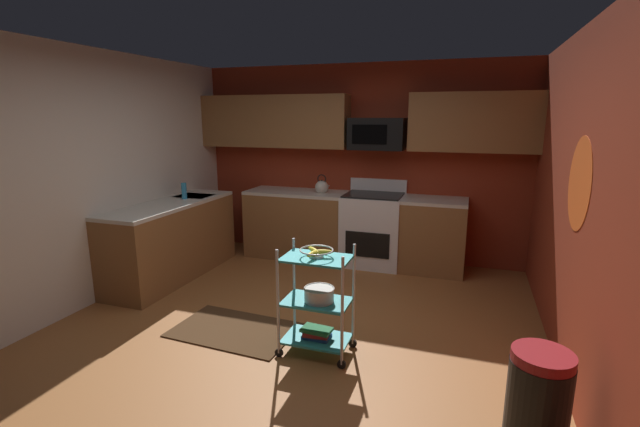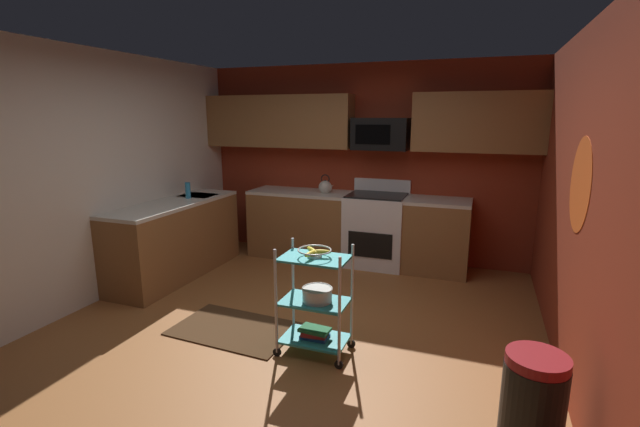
% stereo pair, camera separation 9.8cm
% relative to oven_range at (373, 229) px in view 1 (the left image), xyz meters
% --- Properties ---
extents(floor, '(4.40, 4.80, 0.04)m').
position_rel_oven_range_xyz_m(floor, '(-0.30, -2.10, -0.50)').
color(floor, '#995B2D').
rests_on(floor, ground).
extents(wall_back, '(4.52, 0.06, 2.60)m').
position_rel_oven_range_xyz_m(wall_back, '(-0.30, 0.33, 0.82)').
color(wall_back, maroon).
rests_on(wall_back, ground).
extents(wall_left, '(0.06, 4.80, 2.60)m').
position_rel_oven_range_xyz_m(wall_left, '(-2.53, -2.10, 0.82)').
color(wall_left, silver).
rests_on(wall_left, ground).
extents(wall_right, '(0.06, 4.80, 2.60)m').
position_rel_oven_range_xyz_m(wall_right, '(1.93, -2.10, 0.82)').
color(wall_right, maroon).
rests_on(wall_right, ground).
extents(wall_flower_decal, '(0.00, 0.69, 0.69)m').
position_rel_oven_range_xyz_m(wall_flower_decal, '(1.90, -1.94, 0.97)').
color(wall_flower_decal, '#E5591E').
extents(counter_run, '(3.66, 2.49, 0.92)m').
position_rel_oven_range_xyz_m(counter_run, '(-1.05, -0.49, -0.01)').
color(counter_run, brown).
rests_on(counter_run, ground).
extents(oven_range, '(0.76, 0.65, 1.10)m').
position_rel_oven_range_xyz_m(oven_range, '(0.00, 0.00, 0.00)').
color(oven_range, white).
rests_on(oven_range, ground).
extents(upper_cabinets, '(4.40, 0.33, 0.70)m').
position_rel_oven_range_xyz_m(upper_cabinets, '(-0.36, 0.13, 1.37)').
color(upper_cabinets, brown).
extents(microwave, '(0.70, 0.39, 0.40)m').
position_rel_oven_range_xyz_m(microwave, '(-0.00, 0.10, 1.22)').
color(microwave, black).
extents(rolling_cart, '(0.60, 0.37, 0.91)m').
position_rel_oven_range_xyz_m(rolling_cart, '(0.04, -2.37, -0.03)').
color(rolling_cart, silver).
rests_on(rolling_cart, ground).
extents(fruit_bowl, '(0.27, 0.27, 0.07)m').
position_rel_oven_range_xyz_m(fruit_bowl, '(0.04, -2.37, 0.40)').
color(fruit_bowl, silver).
rests_on(fruit_bowl, rolling_cart).
extents(mixing_bowl_large, '(0.25, 0.25, 0.11)m').
position_rel_oven_range_xyz_m(mixing_bowl_large, '(0.07, -2.37, 0.04)').
color(mixing_bowl_large, silver).
rests_on(mixing_bowl_large, rolling_cart).
extents(book_stack, '(0.26, 0.17, 0.08)m').
position_rel_oven_range_xyz_m(book_stack, '(0.04, -2.37, -0.31)').
color(book_stack, '#1E4C8C').
rests_on(book_stack, rolling_cart).
extents(kettle, '(0.21, 0.18, 0.26)m').
position_rel_oven_range_xyz_m(kettle, '(-0.71, -0.00, 0.52)').
color(kettle, beige).
rests_on(kettle, counter_run).
extents(dish_soap_bottle, '(0.06, 0.06, 0.20)m').
position_rel_oven_range_xyz_m(dish_soap_bottle, '(-2.18, -0.98, 0.54)').
color(dish_soap_bottle, '#2D8CBF').
rests_on(dish_soap_bottle, counter_run).
extents(trash_can, '(0.34, 0.42, 0.66)m').
position_rel_oven_range_xyz_m(trash_can, '(1.60, -3.05, -0.15)').
color(trash_can, black).
rests_on(trash_can, ground).
extents(floor_rug, '(1.13, 0.76, 0.01)m').
position_rel_oven_range_xyz_m(floor_rug, '(-0.79, -2.26, -0.47)').
color(floor_rug, '#472D19').
rests_on(floor_rug, ground).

